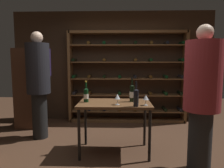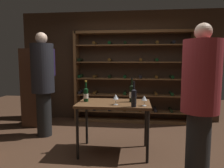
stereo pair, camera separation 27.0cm
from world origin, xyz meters
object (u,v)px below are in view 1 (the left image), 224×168
wine_bottle_black_capsule (132,93)px  tasting_table (115,108)px  wine_rack (128,78)px  person_bystander_red_print (202,93)px  person_bystander_dark_jacket (38,80)px  display_cabinet (26,89)px  wine_bottle_green_slim (86,95)px  wine_bottle_gold_foil (136,97)px  wine_glass_stemmed_left (117,97)px  wine_glass_stemmed_right (146,98)px

wine_bottle_black_capsule → tasting_table: bearing=-164.0°
wine_rack → person_bystander_red_print: size_ratio=1.45×
tasting_table → wine_bottle_black_capsule: bearing=16.0°
person_bystander_dark_jacket → tasting_table: bearing=101.2°
wine_bottle_black_capsule → display_cabinet: bearing=153.3°
display_cabinet → wine_bottle_green_slim: display_cabinet is taller
wine_rack → wine_bottle_black_capsule: (-0.00, -1.67, -0.11)m
wine_rack → wine_bottle_gold_foil: (0.03, -2.04, -0.12)m
display_cabinet → person_bystander_dark_jacket: bearing=-49.5°
wine_rack → wine_bottle_green_slim: (-0.74, -1.73, -0.14)m
person_bystander_red_print → wine_bottle_green_slim: 1.70m
tasting_table → wine_glass_stemmed_left: 0.27m
wine_rack → wine_bottle_black_capsule: size_ratio=7.20×
person_bystander_dark_jacket → wine_bottle_gold_foil: bearing=97.1°
person_bystander_dark_jacket → display_cabinet: person_bystander_dark_jacket is taller
person_bystander_dark_jacket → wine_glass_stemmed_right: bearing=101.0°
tasting_table → person_bystander_red_print: person_bystander_red_print is taller
tasting_table → wine_bottle_green_slim: bearing=177.5°
wine_rack → wine_bottle_green_slim: 1.89m
display_cabinet → wine_bottle_gold_foil: 2.72m
person_bystander_dark_jacket → wine_bottle_black_capsule: person_bystander_dark_jacket is taller
wine_bottle_gold_foil → wine_bottle_black_capsule: (-0.04, 0.36, 0.01)m
tasting_table → person_bystander_dark_jacket: (-1.45, 0.60, 0.38)m
display_cabinet → wine_bottle_green_slim: size_ratio=5.10×
display_cabinet → wine_glass_stemmed_left: bearing=-34.4°
wine_bottle_gold_foil → wine_bottle_green_slim: (-0.77, 0.30, -0.02)m
wine_rack → person_bystander_dark_jacket: 2.07m
tasting_table → person_bystander_dark_jacket: person_bystander_dark_jacket is taller
display_cabinet → wine_bottle_gold_foil: display_cabinet is taller
person_bystander_red_print → wine_bottle_gold_foil: person_bystander_red_print is taller
person_bystander_red_print → wine_glass_stemmed_right: size_ratio=12.50×
person_bystander_dark_jacket → wine_bottle_green_slim: 1.16m
wine_glass_stemmed_left → display_cabinet: bearing=145.6°
person_bystander_dark_jacket → wine_bottle_green_slim: person_bystander_dark_jacket is taller
wine_rack → wine_bottle_gold_foil: size_ratio=7.66×
person_bystander_dark_jacket → person_bystander_red_print: person_bystander_dark_jacket is taller
tasting_table → person_bystander_dark_jacket: size_ratio=0.56×
wine_bottle_green_slim → person_bystander_red_print: bearing=-19.2°
tasting_table → wine_bottle_gold_foil: (0.31, -0.28, 0.22)m
person_bystander_dark_jacket → person_bystander_red_print: 2.83m
wine_bottle_green_slim → wine_glass_stemmed_right: (0.92, -0.22, -0.01)m
person_bystander_red_print → wine_bottle_green_slim: bearing=0.8°
wine_bottle_black_capsule → wine_glass_stemmed_right: bearing=-56.1°
tasting_table → wine_bottle_green_slim: wine_bottle_green_slim is taller
person_bystander_red_print → tasting_table: bearing=-5.2°
tasting_table → wine_bottle_black_capsule: wine_bottle_black_capsule is taller
person_bystander_dark_jacket → wine_glass_stemmed_left: person_bystander_dark_jacket is taller
wine_bottle_green_slim → wine_bottle_black_capsule: bearing=4.6°
wine_glass_stemmed_left → wine_glass_stemmed_right: 0.42m
wine_bottle_black_capsule → wine_bottle_green_slim: bearing=-175.4°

